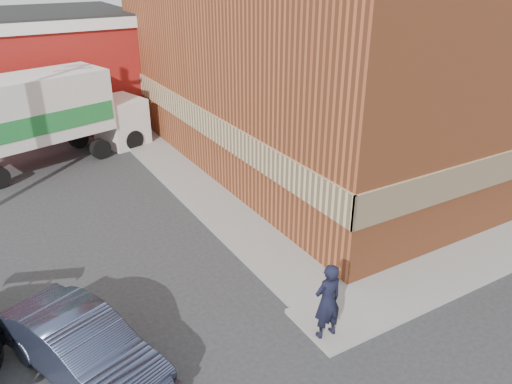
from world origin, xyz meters
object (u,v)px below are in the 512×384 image
box_truck (52,112)px  brick_building (346,42)px  sedan (83,348)px  man (328,301)px

box_truck → brick_building: bearing=-35.7°
brick_building → box_truck: (-11.78, 4.45, -2.48)m
brick_building → sedan: size_ratio=4.28×
sedan → box_truck: (1.95, 12.95, 1.50)m
brick_building → sedan: brick_building is taller
sedan → brick_building: bearing=9.9°
brick_building → sedan: (-13.72, -8.50, -3.98)m
man → sedan: bearing=-17.7°
man → box_truck: box_truck is taller
man → box_truck: size_ratio=0.24×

